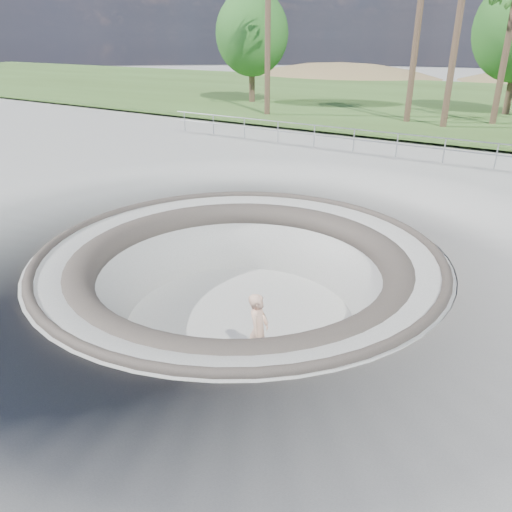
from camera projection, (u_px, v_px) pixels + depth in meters
name	position (u px, v px, depth m)	size (l,w,h in m)	color
ground	(240.00, 252.00, 12.68)	(180.00, 180.00, 0.00)	#ADADA7
skate_bowl	(241.00, 314.00, 13.42)	(14.00, 14.00, 4.10)	#ADADA7
grass_strip	(489.00, 103.00, 38.66)	(180.00, 36.00, 0.12)	#395421
safety_railing	(397.00, 145.00, 21.60)	(25.00, 0.06, 1.03)	#979AA0
skateboard	(258.00, 366.00, 11.32)	(0.90, 0.28, 0.09)	brown
skater	(258.00, 331.00, 10.94)	(0.66, 0.44, 1.82)	#DBAA8D
bushy_tree_left	(252.00, 34.00, 36.95)	(5.55, 5.04, 8.00)	brown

